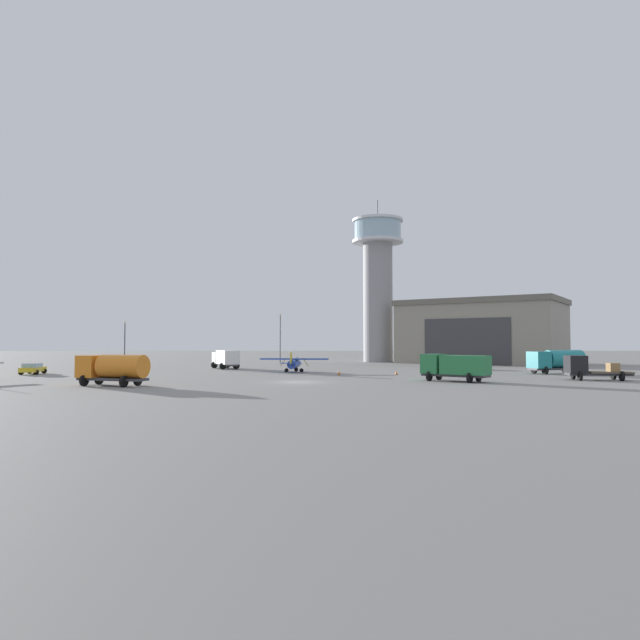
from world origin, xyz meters
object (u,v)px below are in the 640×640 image
Objects in this scene: truck_box_green at (455,366)px; truck_box_white at (226,358)px; light_post_west at (125,339)px; control_tower at (378,278)px; truck_fuel_tanker_orange at (113,368)px; car_blue at (463,364)px; light_post_east at (280,334)px; truck_fuel_tanker_teal at (557,360)px; traffic_cone_mid_apron at (84,378)px; truck_flatbed_black at (588,368)px; traffic_cone_near_left at (396,372)px; airplane_blue at (294,363)px; car_yellow at (33,368)px; traffic_cone_near_right at (339,372)px.

truck_box_green is 38.63m from truck_box_white.
light_post_west reaches higher than truck_box_green.
truck_fuel_tanker_orange is at bearing -116.92° from control_tower.
control_tower is 6.95× the size of car_blue.
truck_fuel_tanker_orange is 60.34m from light_post_east.
truck_fuel_tanker_teal is 10.49× the size of traffic_cone_mid_apron.
truck_fuel_tanker_orange is (-31.27, -61.57, -15.46)m from control_tower.
traffic_cone_near_left is (-18.67, 9.70, -0.96)m from truck_flatbed_black.
traffic_cone_near_left is at bearing -9.21° from truck_fuel_tanker_teal.
car_blue reaches higher than traffic_cone_near_left.
truck_flatbed_black is 52.00m from traffic_cone_mid_apron.
light_post_east reaches higher than truck_box_white.
traffic_cone_near_left is at bearing -30.48° from truck_box_green.
light_post_east reaches higher than airplane_blue.
light_post_east is 56.02m from traffic_cone_mid_apron.
car_yellow is at bearing -124.87° from light_post_east.
truck_box_white is 1.56× the size of car_yellow.
truck_box_white reaches higher than traffic_cone_near_right.
truck_fuel_tanker_teal is at bearing -22.54° from light_post_west.
airplane_blue is 13.91m from traffic_cone_near_left.
airplane_blue is 26.61m from traffic_cone_mid_apron.
control_tower is 42.07m from truck_box_white.
truck_box_white is at bearing -103.80° from light_post_east.
truck_fuel_tanker_orange is 1.48× the size of car_yellow.
control_tower is at bearing 77.51° from traffic_cone_near_right.
car_yellow is 0.62× the size of light_post_west.
truck_flatbed_black is (31.34, -15.37, -0.00)m from airplane_blue.
truck_box_green is at bearing -40.37° from light_post_west.
truck_box_white is at bearing -23.64° from truck_flatbed_black.
control_tower is 66.37m from car_yellow.
truck_fuel_tanker_orange is at bearing -101.13° from light_post_east.
car_blue is 0.49× the size of light_post_east.
control_tower is 55.26× the size of traffic_cone_near_left.
truck_box_white is (-10.56, 9.89, 0.32)m from airplane_blue.
light_post_east is 15.34× the size of traffic_cone_near_right.
traffic_cone_near_left is at bearing -20.01° from truck_flatbed_black.
truck_flatbed_black is 9.20× the size of traffic_cone_mid_apron.
truck_flatbed_black is 47.56m from truck_fuel_tanker_orange.
truck_fuel_tanker_teal is at bearing 5.59° from traffic_cone_near_left.
truck_fuel_tanker_teal reaches higher than truck_flatbed_black.
car_blue and car_yellow have the same top height.
truck_fuel_tanker_teal is 54.89m from light_post_east.
light_post_east reaches higher than truck_fuel_tanker_orange.
traffic_cone_mid_apron is at bearing -123.02° from control_tower.
light_post_west reaches higher than car_blue.
traffic_cone_near_right is (16.22, -15.85, -1.26)m from truck_box_white.
truck_box_white reaches higher than car_blue.
car_yellow is 49.58m from light_post_east.
airplane_blue is at bearing -105.96° from truck_fuel_tanker_orange.
truck_box_green reaches higher than car_blue.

